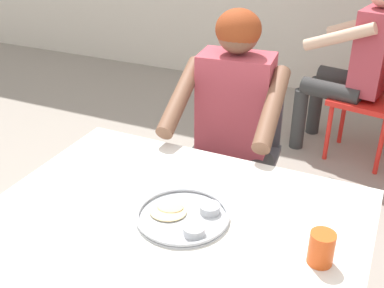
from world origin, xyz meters
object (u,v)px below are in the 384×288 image
(chair_foreground, at_px, (240,143))
(diner_foreground, at_px, (230,121))
(chair_red_left, at_px, (380,95))
(thali_tray, at_px, (184,216))
(drinking_cup, at_px, (322,247))
(table_foreground, at_px, (172,234))
(patron_background, at_px, (360,53))

(chair_foreground, bearing_deg, diner_foreground, -85.56)
(chair_foreground, bearing_deg, chair_red_left, 60.07)
(thali_tray, distance_m, chair_foreground, 0.99)
(drinking_cup, xyz_separation_m, diner_foreground, (-0.56, 0.76, -0.04))
(chair_red_left, bearing_deg, thali_tray, -103.18)
(thali_tray, distance_m, chair_red_left, 2.08)
(diner_foreground, bearing_deg, drinking_cup, -53.28)
(table_foreground, relative_size, diner_foreground, 1.01)
(diner_foreground, height_order, chair_red_left, diner_foreground)
(thali_tray, bearing_deg, diner_foreground, 99.08)
(drinking_cup, xyz_separation_m, patron_background, (-0.15, 2.11, -0.04))
(table_foreground, distance_m, thali_tray, 0.09)
(drinking_cup, distance_m, chair_foreground, 1.17)
(table_foreground, distance_m, patron_background, 2.14)
(table_foreground, height_order, patron_background, patron_background)
(table_foreground, distance_m, drinking_cup, 0.50)
(patron_background, bearing_deg, chair_foreground, -110.85)
(patron_background, bearing_deg, drinking_cup, -85.89)
(diner_foreground, bearing_deg, patron_background, 73.05)
(drinking_cup, bearing_deg, thali_tray, 177.18)
(diner_foreground, relative_size, patron_background, 0.99)
(chair_foreground, distance_m, diner_foreground, 0.32)
(patron_background, bearing_deg, table_foreground, -98.94)
(drinking_cup, distance_m, patron_background, 2.12)
(thali_tray, bearing_deg, table_foreground, -153.47)
(thali_tray, height_order, drinking_cup, drinking_cup)
(drinking_cup, xyz_separation_m, chair_foreground, (-0.58, 0.98, -0.27))
(table_foreground, relative_size, chair_foreground, 1.41)
(table_foreground, xyz_separation_m, drinking_cup, (0.48, -0.00, 0.12))
(chair_red_left, distance_m, patron_background, 0.31)
(diner_foreground, bearing_deg, chair_red_left, 65.27)
(drinking_cup, bearing_deg, chair_foreground, 120.66)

